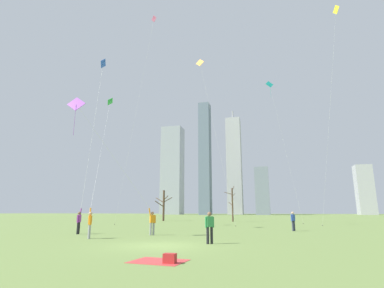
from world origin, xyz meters
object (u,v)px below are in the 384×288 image
bare_tree_leftmost (232,204)px  kite_flyer_midfield_left_green (95,191)px  distant_kite_drifting_left_teal (272,95)px  distant_kite_high_overhead_orange (202,72)px  kite_flyer_midfield_center_purple (136,196)px  bystander_watching_nearby (293,220)px  picnic_spot (165,260)px  kite_flyer_foreground_right_blue (84,185)px  distant_kite_drifting_right_pink (149,42)px  distant_kite_low_near_trees_yellow (335,29)px  bystander_strolling_midfield (210,226)px  bare_tree_center (163,204)px

bare_tree_leftmost → kite_flyer_midfield_left_green: bearing=-100.5°
distant_kite_drifting_left_teal → distant_kite_high_overhead_orange: distant_kite_high_overhead_orange is taller
kite_flyer_midfield_center_purple → distant_kite_high_overhead_orange: 22.47m
kite_flyer_midfield_center_purple → bystander_watching_nearby: kite_flyer_midfield_center_purple is taller
distant_kite_drifting_left_teal → distant_kite_high_overhead_orange: (-8.68, -7.09, 1.24)m
kite_flyer_midfield_center_purple → bare_tree_leftmost: 30.67m
picnic_spot → kite_flyer_foreground_right_blue: bearing=134.5°
distant_kite_drifting_right_pink → distant_kite_low_near_trees_yellow: bearing=-1.9°
kite_flyer_midfield_center_purple → bystander_watching_nearby: bearing=36.4°
kite_flyer_midfield_center_purple → kite_flyer_midfield_left_green: kite_flyer_midfield_left_green is taller
distant_kite_high_overhead_orange → picnic_spot: (4.39, -25.02, -19.17)m
distant_kite_drifting_left_teal → distant_kite_high_overhead_orange: size_ratio=0.95×
picnic_spot → bare_tree_leftmost: 40.67m
picnic_spot → bystander_watching_nearby: bearing=74.1°
kite_flyer_midfield_center_purple → bystander_strolling_midfield: 7.47m
kite_flyer_midfield_center_purple → kite_flyer_midfield_left_green: size_ratio=0.63×
kite_flyer_midfield_center_purple → kite_flyer_foreground_right_blue: bearing=167.0°
bystander_strolling_midfield → bare_tree_leftmost: 34.64m
distant_kite_high_overhead_orange → bare_tree_leftmost: distant_kite_high_overhead_orange is taller
kite_flyer_midfield_left_green → distant_kite_drifting_left_teal: distant_kite_drifting_left_teal is taller
kite_flyer_foreground_right_blue → bare_tree_leftmost: bearing=74.8°
kite_flyer_midfield_center_purple → picnic_spot: size_ratio=4.99×
bystander_watching_nearby → picnic_spot: bystander_watching_nearby is taller
kite_flyer_foreground_right_blue → bare_tree_center: size_ratio=3.26×
kite_flyer_midfield_left_green → kite_flyer_foreground_right_blue: (-2.21, 1.86, 0.57)m
bystander_strolling_midfield → distant_kite_drifting_right_pink: distant_kite_drifting_right_pink is taller
bystander_watching_nearby → bystander_strolling_midfield: same height
bystander_watching_nearby → distant_kite_low_near_trees_yellow: 24.06m
kite_flyer_midfield_left_green → bare_tree_center: bearing=101.6°
distant_kite_drifting_right_pink → distant_kite_drifting_left_teal: 19.15m
kite_flyer_foreground_right_blue → distant_kite_drifting_right_pink: 26.29m
bystander_watching_nearby → bare_tree_center: size_ratio=0.31×
distant_kite_drifting_right_pink → bare_tree_leftmost: bearing=57.2°
kite_flyer_midfield_left_green → picnic_spot: bearing=-46.7°
kite_flyer_midfield_center_purple → bystander_strolling_midfield: (6.11, -3.90, -1.77)m
bare_tree_center → kite_flyer_midfield_center_purple: bearing=-73.2°
bystander_watching_nearby → distant_kite_low_near_trees_yellow: (6.71, 7.12, 21.98)m
kite_flyer_midfield_center_purple → bystander_watching_nearby: (10.99, 8.09, -1.77)m
distant_kite_high_overhead_orange → bare_tree_center: bearing=124.1°
kite_flyer_midfield_center_purple → distant_kite_low_near_trees_yellow: bearing=40.7°
distant_kite_drifting_right_pink → bare_tree_leftmost: 28.31m
distant_kite_drifting_right_pink → bare_tree_center: bearing=100.9°
bystander_strolling_midfield → distant_kite_drifting_left_teal: bearing=81.2°
distant_kite_drifting_right_pink → bare_tree_leftmost: distant_kite_drifting_right_pink is taller
kite_flyer_midfield_left_green → bystander_strolling_midfield: kite_flyer_midfield_left_green is taller
picnic_spot → distant_kite_drifting_left_teal: bearing=82.4°
kite_flyer_foreground_right_blue → bare_tree_center: kite_flyer_foreground_right_blue is taller
distant_kite_drifting_right_pink → kite_flyer_midfield_center_purple: bearing=-68.0°
kite_flyer_foreground_right_blue → picnic_spot: 15.97m
kite_flyer_foreground_right_blue → distant_kite_drifting_right_pink: (-1.39, 14.84, 21.66)m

